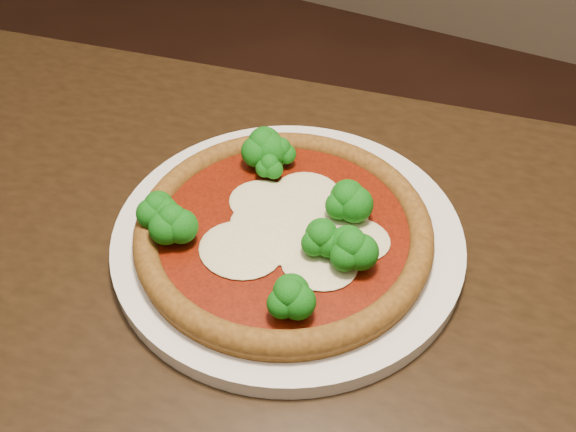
% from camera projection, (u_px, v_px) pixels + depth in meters
% --- Properties ---
extents(dining_table, '(1.44, 0.93, 0.75)m').
position_uv_depth(dining_table, '(327.00, 359.00, 0.68)').
color(dining_table, black).
rests_on(dining_table, floor).
extents(plate, '(0.35, 0.35, 0.02)m').
position_uv_depth(plate, '(288.00, 238.00, 0.65)').
color(plate, white).
rests_on(plate, dining_table).
extents(pizza, '(0.29, 0.29, 0.06)m').
position_uv_depth(pizza, '(283.00, 226.00, 0.63)').
color(pizza, brown).
rests_on(pizza, plate).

